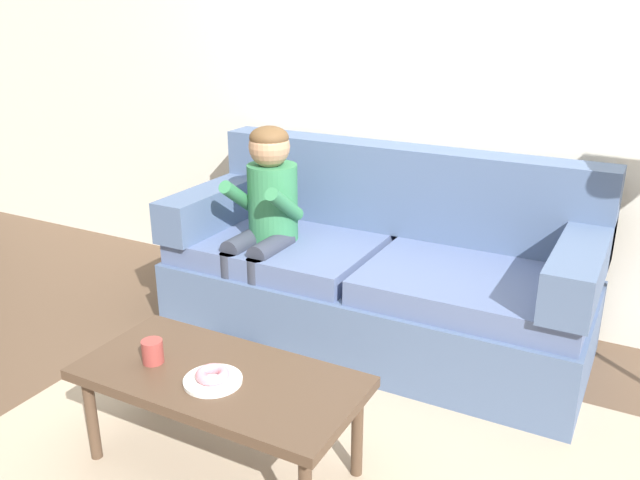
% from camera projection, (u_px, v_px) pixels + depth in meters
% --- Properties ---
extents(ground, '(10.00, 10.00, 0.00)m').
position_uv_depth(ground, '(322.00, 426.00, 2.76)').
color(ground, brown).
extents(wall_back, '(8.00, 0.10, 2.80)m').
position_uv_depth(wall_back, '(446.00, 59.00, 3.44)').
color(wall_back, silver).
rests_on(wall_back, ground).
extents(area_rug, '(2.49, 1.87, 0.01)m').
position_uv_depth(area_rug, '(292.00, 460.00, 2.55)').
color(area_rug, tan).
rests_on(area_rug, ground).
extents(couch, '(2.13, 0.90, 0.97)m').
position_uv_depth(couch, '(379.00, 275.00, 3.40)').
color(couch, slate).
rests_on(couch, ground).
extents(coffee_table, '(1.06, 0.51, 0.42)m').
position_uv_depth(coffee_table, '(220.00, 384.00, 2.39)').
color(coffee_table, '#4C3828').
rests_on(coffee_table, ground).
extents(person_child, '(0.34, 0.58, 1.10)m').
position_uv_depth(person_child, '(265.00, 212.00, 3.36)').
color(person_child, '#337A4C').
rests_on(person_child, ground).
extents(plate, '(0.21, 0.21, 0.01)m').
position_uv_depth(plate, '(213.00, 381.00, 2.32)').
color(plate, white).
rests_on(plate, coffee_table).
extents(donut, '(0.12, 0.12, 0.04)m').
position_uv_depth(donut, '(213.00, 374.00, 2.31)').
color(donut, pink).
rests_on(donut, plate).
extents(mug, '(0.08, 0.08, 0.09)m').
position_uv_depth(mug, '(153.00, 351.00, 2.44)').
color(mug, '#993D38').
rests_on(mug, coffee_table).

